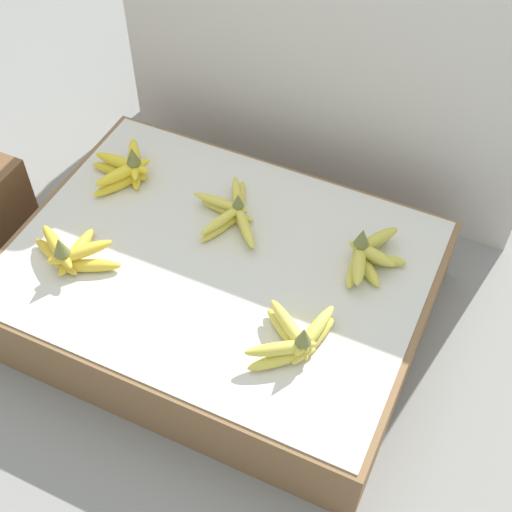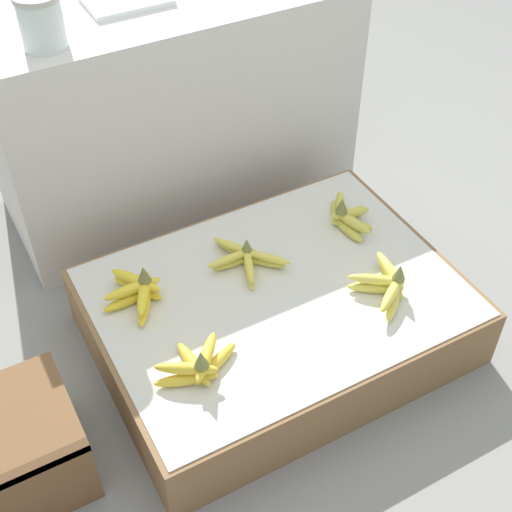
# 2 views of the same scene
# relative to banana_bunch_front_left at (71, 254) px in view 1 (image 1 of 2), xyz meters

# --- Properties ---
(ground_plane) EXTENTS (10.00, 10.00, 0.00)m
(ground_plane) POSITION_rel_banana_bunch_front_left_xyz_m (0.32, 0.15, -0.24)
(ground_plane) COLOR gray
(display_platform) EXTENTS (1.02, 0.76, 0.21)m
(display_platform) POSITION_rel_banana_bunch_front_left_xyz_m (0.32, 0.15, -0.14)
(display_platform) COLOR olive
(display_platform) RESTS_ON ground_plane
(back_vendor_table) EXTENTS (1.19, 0.52, 0.75)m
(back_vendor_table) POSITION_rel_banana_bunch_front_left_xyz_m (0.36, 0.94, 0.14)
(back_vendor_table) COLOR beige
(back_vendor_table) RESTS_ON ground_plane
(banana_bunch_front_left) EXTENTS (0.25, 0.17, 0.11)m
(banana_bunch_front_left) POSITION_rel_banana_bunch_front_left_xyz_m (0.00, 0.00, 0.00)
(banana_bunch_front_left) COLOR gold
(banana_bunch_front_left) RESTS_ON display_platform
(banana_bunch_front_midright) EXTENTS (0.17, 0.22, 0.11)m
(banana_bunch_front_midright) POSITION_rel_banana_bunch_front_left_xyz_m (0.58, 0.00, -0.00)
(banana_bunch_front_midright) COLOR #DBCC4C
(banana_bunch_front_midright) RESTS_ON display_platform
(banana_bunch_middle_left) EXTENTS (0.18, 0.22, 0.11)m
(banana_bunch_middle_left) POSITION_rel_banana_bunch_front_left_xyz_m (-0.03, 0.31, 0.00)
(banana_bunch_middle_left) COLOR yellow
(banana_bunch_middle_left) RESTS_ON display_platform
(banana_bunch_middle_midleft) EXTENTS (0.23, 0.25, 0.09)m
(banana_bunch_middle_midleft) POSITION_rel_banana_bunch_front_left_xyz_m (0.29, 0.29, -0.01)
(banana_bunch_middle_midleft) COLOR #DBCC4C
(banana_bunch_middle_midleft) RESTS_ON display_platform
(banana_bunch_middle_midright) EXTENTS (0.15, 0.22, 0.11)m
(banana_bunch_middle_midright) POSITION_rel_banana_bunch_front_left_xyz_m (0.65, 0.30, -0.00)
(banana_bunch_middle_midright) COLOR gold
(banana_bunch_middle_midright) RESTS_ON display_platform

